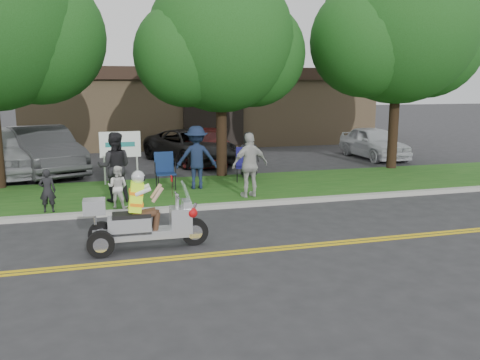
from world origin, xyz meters
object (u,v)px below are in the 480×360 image
object	(u,v)px
spectator_adult_right	(250,165)
parked_car_right	(208,147)
parked_car_mid	(191,146)
lawn_chair_b	(245,162)
parked_car_far_right	(374,143)
spectator_adult_mid	(115,167)
lawn_chair_a	(165,168)
parked_car_left	(42,151)
trike_scooter	(142,222)
parked_car_far_left	(15,150)

from	to	relation	value
spectator_adult_right	parked_car_right	size ratio (longest dim) A/B	0.40
parked_car_right	parked_car_mid	bearing A→B (deg)	-169.90
lawn_chair_b	parked_car_far_right	distance (m)	8.03
spectator_adult_mid	parked_car_mid	size ratio (longest dim) A/B	0.38
lawn_chair_a	parked_car_left	bearing A→B (deg)	130.94
parked_car_left	trike_scooter	bearing A→B (deg)	-94.58
parked_car_left	parked_car_mid	distance (m)	5.74
parked_car_far_left	parked_car_far_right	size ratio (longest dim) A/B	1.30
spectator_adult_right	parked_car_right	distance (m)	7.13
trike_scooter	parked_car_far_left	world-z (taller)	parked_car_far_left
spectator_adult_mid	spectator_adult_right	bearing A→B (deg)	-179.55
parked_car_far_right	spectator_adult_right	bearing A→B (deg)	-139.82
parked_car_left	parked_car_far_left	bearing A→B (deg)	152.03
lawn_chair_b	parked_car_right	bearing A→B (deg)	108.27
lawn_chair_a	spectator_adult_right	bearing A→B (deg)	-41.48
lawn_chair_a	spectator_adult_mid	world-z (taller)	spectator_adult_mid
lawn_chair_a	lawn_chair_b	bearing A→B (deg)	10.76
spectator_adult_right	parked_car_far_right	distance (m)	9.83
parked_car_far_left	parked_car_mid	size ratio (longest dim) A/B	1.07
lawn_chair_a	spectator_adult_mid	distance (m)	2.00
lawn_chair_a	parked_car_left	world-z (taller)	parked_car_left
parked_car_left	spectator_adult_mid	bearing A→B (deg)	-87.35
lawn_chair_b	parked_car_far_right	world-z (taller)	parked_car_far_right
lawn_chair_b	spectator_adult_right	world-z (taller)	spectator_adult_right
spectator_adult_right	parked_car_mid	xyz separation A→B (m)	(-0.34, 7.18, -0.32)
parked_car_far_right	lawn_chair_b	bearing A→B (deg)	-150.34
parked_car_left	parked_car_mid	world-z (taller)	parked_car_left
spectator_adult_mid	parked_car_right	world-z (taller)	spectator_adult_mid
parked_car_far_right	parked_car_right	bearing A→B (deg)	173.87
trike_scooter	parked_car_far_left	xyz separation A→B (m)	(-3.57, 9.58, 0.34)
lawn_chair_a	lawn_chair_b	size ratio (longest dim) A/B	1.02
spectator_adult_mid	parked_car_right	distance (m)	7.73
spectator_adult_mid	parked_car_right	xyz separation A→B (m)	(3.97, 6.62, -0.39)
lawn_chair_b	parked_car_far_left	bearing A→B (deg)	169.12
lawn_chair_a	parked_car_far_left	bearing A→B (deg)	136.18
lawn_chair_a	parked_car_far_right	xyz separation A→B (m)	(9.68, 4.50, -0.03)
parked_car_left	spectator_adult_right	bearing A→B (deg)	-65.50
lawn_chair_a	parked_car_right	bearing A→B (deg)	63.66
lawn_chair_a	parked_car_mid	size ratio (longest dim) A/B	0.22
parked_car_far_left	parked_car_right	xyz separation A→B (m)	(7.20, 1.01, -0.25)
spectator_adult_mid	parked_car_far_left	size ratio (longest dim) A/B	0.35
parked_car_right	parked_car_far_right	xyz separation A→B (m)	(7.20, -0.82, 0.04)
trike_scooter	parked_car_right	bearing A→B (deg)	72.65
lawn_chair_a	parked_car_far_left	distance (m)	6.40
parked_car_left	lawn_chair_b	bearing A→B (deg)	-49.48
parked_car_far_left	spectator_adult_right	bearing A→B (deg)	-56.33
spectator_adult_right	trike_scooter	bearing A→B (deg)	37.78
lawn_chair_a	parked_car_left	size ratio (longest dim) A/B	0.21
trike_scooter	spectator_adult_mid	world-z (taller)	spectator_adult_mid
trike_scooter	parked_car_right	distance (m)	11.19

